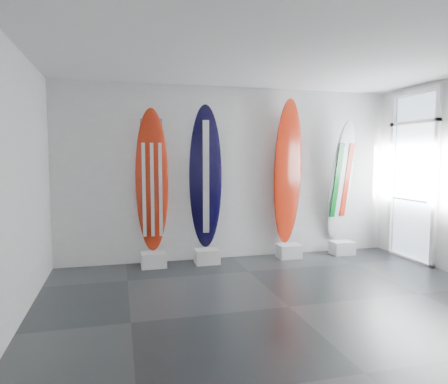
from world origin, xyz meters
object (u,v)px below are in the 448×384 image
object	(u,v)px
surfboard_usa	(152,181)
surfboard_swiss	(288,172)
surfboard_navy	(205,178)
surfboard_italy	(341,181)

from	to	relation	value
surfboard_usa	surfboard_swiss	distance (m)	2.38
surfboard_usa	surfboard_swiss	xyz separation A→B (m)	(2.38, 0.00, 0.12)
surfboard_navy	surfboard_swiss	distance (m)	1.49
surfboard_usa	surfboard_navy	world-z (taller)	surfboard_navy
surfboard_usa	surfboard_swiss	bearing A→B (deg)	6.52
surfboard_usa	surfboard_swiss	world-z (taller)	surfboard_swiss
surfboard_italy	surfboard_navy	bearing A→B (deg)	166.85
surfboard_usa	surfboard_navy	distance (m)	0.89
surfboard_navy	surfboard_swiss	world-z (taller)	surfboard_swiss
surfboard_usa	surfboard_italy	world-z (taller)	surfboard_usa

